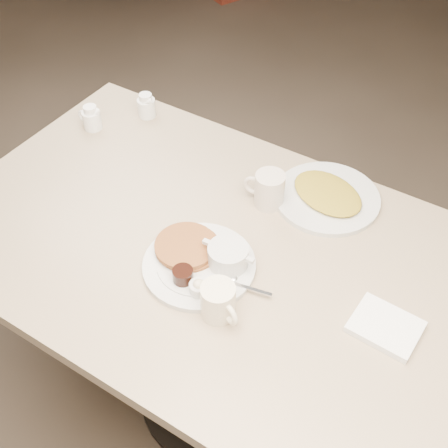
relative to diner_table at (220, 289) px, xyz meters
The scene contains 9 objects.
room 0.82m from the diner_table, ahead, with size 7.04×8.04×2.84m.
diner_table is the anchor object (origin of this frame).
main_plate 0.21m from the diner_table, 92.80° to the right, with size 0.35×0.30×0.07m.
coffee_mug_near 0.30m from the diner_table, 58.03° to the right, with size 0.12×0.11×0.09m.
napkin 0.48m from the diner_table, ahead, with size 0.16×0.13×0.02m.
coffee_mug_far 0.31m from the diner_table, 84.11° to the left, with size 0.12×0.09×0.10m.
creamer_left 0.69m from the diner_table, 160.54° to the left, with size 0.09×0.07×0.08m.
creamer_right 0.66m from the diner_table, 144.67° to the left, with size 0.08×0.06×0.08m.
hash_plate 0.39m from the diner_table, 63.60° to the left, with size 0.38×0.38×0.04m.
Camera 1 is at (0.53, -0.82, 1.84)m, focal length 45.98 mm.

